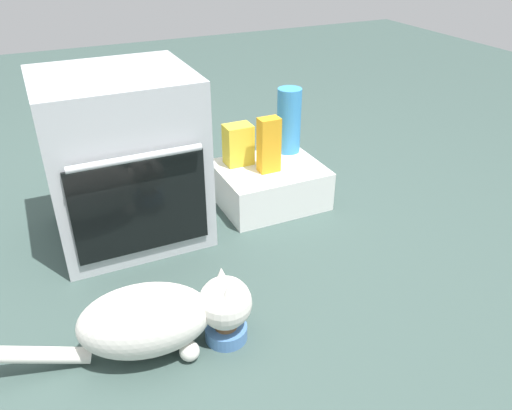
# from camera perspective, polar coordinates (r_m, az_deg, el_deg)

# --- Properties ---
(ground) EXTENTS (8.00, 8.00, 0.00)m
(ground) POSITION_cam_1_polar(r_m,az_deg,el_deg) (1.85, -8.96, -8.84)
(ground) COLOR #384C47
(oven) EXTENTS (0.57, 0.55, 0.66)m
(oven) POSITION_cam_1_polar(r_m,az_deg,el_deg) (2.03, -14.78, 5.08)
(oven) COLOR #B7BABF
(oven) RESTS_ON ground
(pantry_cabinet) EXTENTS (0.45, 0.38, 0.18)m
(pantry_cabinet) POSITION_cam_1_polar(r_m,az_deg,el_deg) (2.29, 1.51, 2.32)
(pantry_cabinet) COLOR white
(pantry_cabinet) RESTS_ON ground
(food_bowl) EXTENTS (0.13, 0.13, 0.08)m
(food_bowl) POSITION_cam_1_polar(r_m,az_deg,el_deg) (1.62, -3.39, -13.93)
(food_bowl) COLOR #4C7AB7
(food_bowl) RESTS_ON ground
(cat) EXTENTS (0.80, 0.29, 0.24)m
(cat) POSITION_cam_1_polar(r_m,az_deg,el_deg) (1.54, -10.93, -12.37)
(cat) COLOR silver
(cat) RESTS_ON ground
(juice_carton) EXTENTS (0.09, 0.06, 0.24)m
(juice_carton) POSITION_cam_1_polar(r_m,az_deg,el_deg) (2.16, 1.46, 6.76)
(juice_carton) COLOR orange
(juice_carton) RESTS_ON pantry_cabinet
(water_bottle) EXTENTS (0.11, 0.11, 0.30)m
(water_bottle) POSITION_cam_1_polar(r_m,az_deg,el_deg) (2.36, 3.72, 9.46)
(water_bottle) COLOR #388CD1
(water_bottle) RESTS_ON pantry_cabinet
(snack_bag) EXTENTS (0.12, 0.09, 0.18)m
(snack_bag) POSITION_cam_1_polar(r_m,az_deg,el_deg) (2.25, -2.01, 6.82)
(snack_bag) COLOR yellow
(snack_bag) RESTS_ON pantry_cabinet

